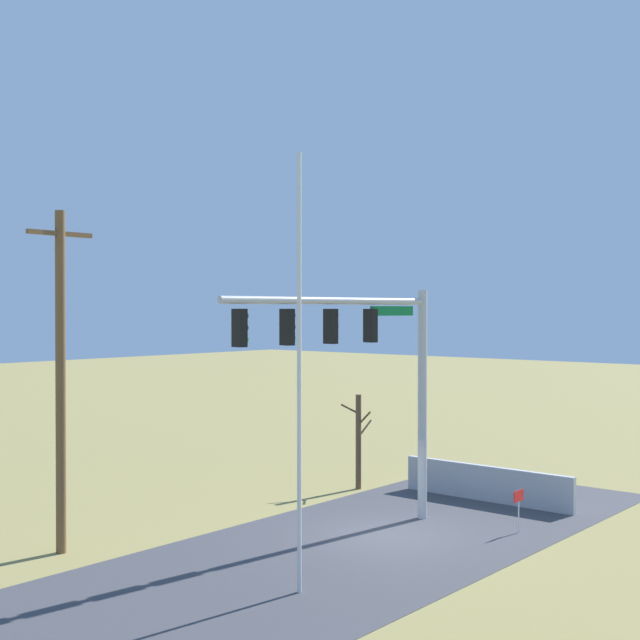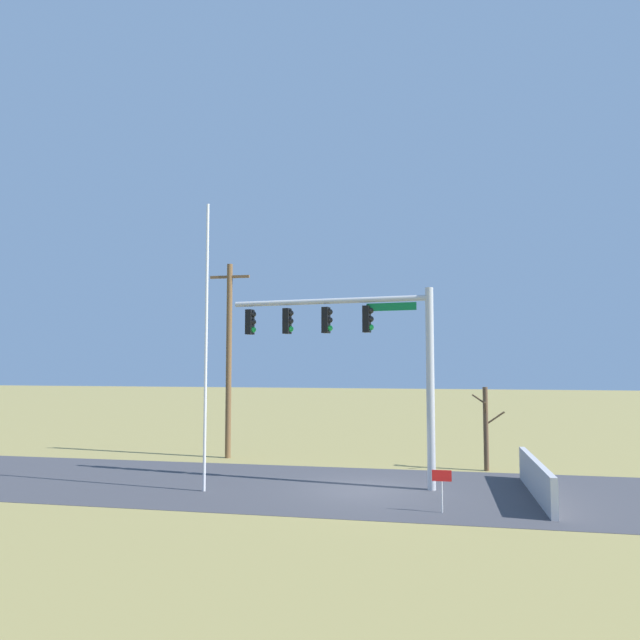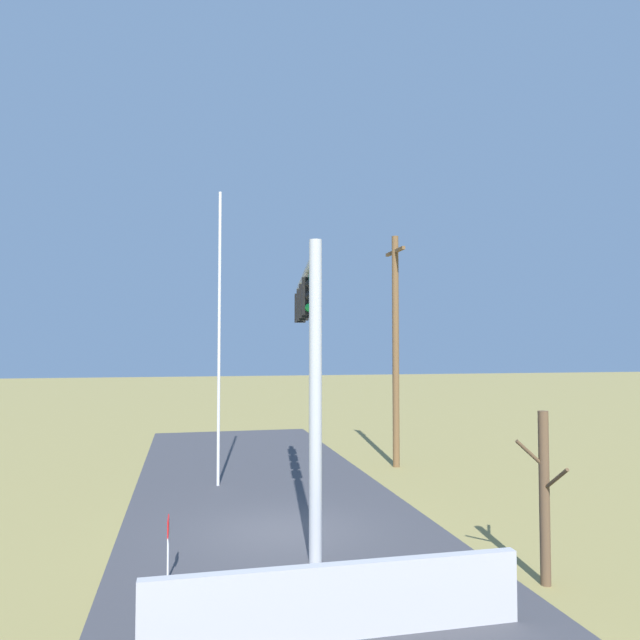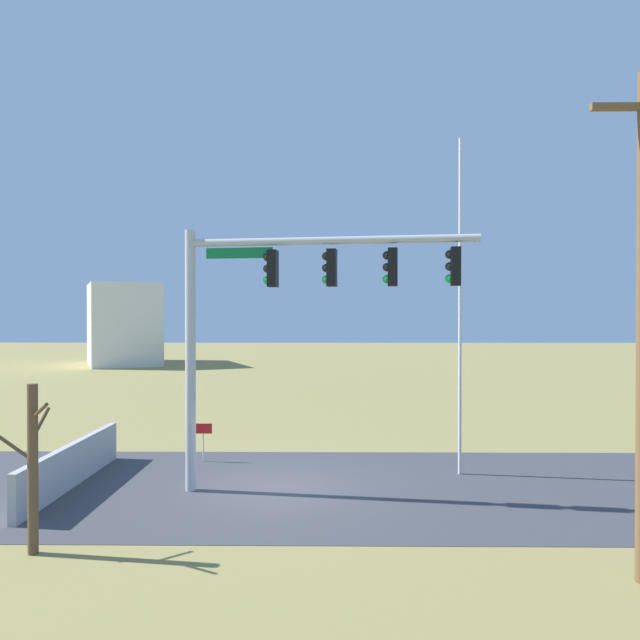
{
  "view_description": "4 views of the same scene",
  "coord_description": "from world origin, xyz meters",
  "px_view_note": "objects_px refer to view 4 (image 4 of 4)",
  "views": [
    {
      "loc": [
        -19.56,
        -14.01,
        6.35
      ],
      "look_at": [
        -1.63,
        1.09,
        6.07
      ],
      "focal_mm": 48.07,
      "sensor_mm": 36.0,
      "label": 1
    },
    {
      "loc": [
        2.47,
        -20.39,
        4.32
      ],
      "look_at": [
        -1.74,
        1.15,
        5.93
      ],
      "focal_mm": 33.02,
      "sensor_mm": 36.0,
      "label": 2
    },
    {
      "loc": [
        14.86,
        -2.39,
        4.6
      ],
      "look_at": [
        -2.56,
        1.52,
        5.42
      ],
      "focal_mm": 33.22,
      "sensor_mm": 36.0,
      "label": 3
    },
    {
      "loc": [
        -1.32,
        15.73,
        4.71
      ],
      "look_at": [
        -1.16,
        1.67,
        4.57
      ],
      "focal_mm": 32.62,
      "sensor_mm": 36.0,
      "label": 4
    }
  ],
  "objects_px": {
    "flagpole": "(460,307)",
    "distant_building": "(123,324)",
    "open_sign": "(203,433)",
    "bare_tree": "(33,466)",
    "signal_mast": "(280,301)"
  },
  "relations": [
    {
      "from": "flagpole",
      "to": "open_sign",
      "type": "relative_size",
      "value": 8.08
    },
    {
      "from": "flagpole",
      "to": "bare_tree",
      "type": "xyz_separation_m",
      "value": [
        9.7,
        5.77,
        -3.2
      ]
    },
    {
      "from": "open_sign",
      "to": "distant_building",
      "type": "distance_m",
      "value": 39.39
    },
    {
      "from": "open_sign",
      "to": "distant_building",
      "type": "relative_size",
      "value": 0.13
    },
    {
      "from": "flagpole",
      "to": "distant_building",
      "type": "bearing_deg",
      "value": -58.4
    },
    {
      "from": "flagpole",
      "to": "open_sign",
      "type": "xyz_separation_m",
      "value": [
        7.86,
        -1.38,
        -4.02
      ]
    },
    {
      "from": "signal_mast",
      "to": "flagpole",
      "type": "relative_size",
      "value": 0.77
    },
    {
      "from": "bare_tree",
      "to": "distant_building",
      "type": "relative_size",
      "value": 0.37
    },
    {
      "from": "flagpole",
      "to": "bare_tree",
      "type": "distance_m",
      "value": 11.73
    },
    {
      "from": "open_sign",
      "to": "distant_building",
      "type": "xyz_separation_m",
      "value": [
        15.26,
        -36.2,
        2.87
      ]
    },
    {
      "from": "distant_building",
      "to": "bare_tree",
      "type": "bearing_deg",
      "value": 172.53
    },
    {
      "from": "signal_mast",
      "to": "flagpole",
      "type": "bearing_deg",
      "value": -158.57
    },
    {
      "from": "signal_mast",
      "to": "open_sign",
      "type": "relative_size",
      "value": 6.21
    },
    {
      "from": "bare_tree",
      "to": "open_sign",
      "type": "relative_size",
      "value": 2.74
    },
    {
      "from": "flagpole",
      "to": "open_sign",
      "type": "distance_m",
      "value": 8.93
    }
  ]
}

